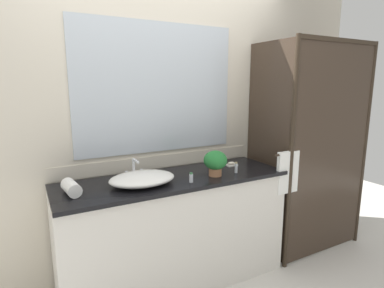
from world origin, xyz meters
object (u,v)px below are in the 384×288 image
(potted_plant, at_px, (215,161))
(amenity_bottle_lotion, at_px, (191,178))
(sink_basin, at_px, (142,179))
(soap_dish, at_px, (231,164))
(faucet, at_px, (134,171))
(rolled_towel_near_edge, at_px, (71,188))
(amenity_bottle_body_wash, at_px, (236,168))
(amenity_bottle_conditioner, at_px, (214,166))

(potted_plant, height_order, amenity_bottle_lotion, potted_plant)
(sink_basin, height_order, soap_dish, sink_basin)
(faucet, relative_size, rolled_towel_near_edge, 0.88)
(amenity_bottle_body_wash, height_order, rolled_towel_near_edge, rolled_towel_near_edge)
(potted_plant, bearing_deg, rolled_towel_near_edge, 174.94)
(soap_dish, height_order, rolled_towel_near_edge, rolled_towel_near_edge)
(soap_dish, relative_size, amenity_bottle_lotion, 1.36)
(sink_basin, bearing_deg, soap_dish, 7.76)
(amenity_bottle_conditioner, xyz_separation_m, rolled_towel_near_edge, (-1.14, -0.05, 0.01))
(amenity_bottle_lotion, height_order, amenity_bottle_conditioner, amenity_bottle_conditioner)
(potted_plant, distance_m, amenity_bottle_lotion, 0.27)
(potted_plant, xyz_separation_m, amenity_bottle_conditioner, (0.08, 0.15, -0.08))
(soap_dish, xyz_separation_m, rolled_towel_near_edge, (-1.35, -0.09, 0.03))
(faucet, xyz_separation_m, amenity_bottle_lotion, (0.33, -0.31, -0.02))
(faucet, distance_m, rolled_towel_near_edge, 0.50)
(sink_basin, height_order, faucet, faucet)
(amenity_bottle_lotion, bearing_deg, rolled_towel_near_edge, 169.44)
(potted_plant, relative_size, amenity_bottle_body_wash, 2.26)
(potted_plant, height_order, amenity_bottle_conditioner, potted_plant)
(amenity_bottle_lotion, bearing_deg, soap_dish, 24.56)
(amenity_bottle_conditioner, bearing_deg, potted_plant, -119.65)
(soap_dish, distance_m, rolled_towel_near_edge, 1.35)
(amenity_bottle_lotion, xyz_separation_m, rolled_towel_near_edge, (-0.81, 0.15, 0.01))
(faucet, bearing_deg, sink_basin, -90.00)
(sink_basin, height_order, amenity_bottle_lotion, sink_basin)
(amenity_bottle_body_wash, bearing_deg, amenity_bottle_lotion, -174.11)
(amenity_bottle_lotion, relative_size, amenity_bottle_conditioner, 0.96)
(potted_plant, xyz_separation_m, soap_dish, (0.29, 0.19, -0.10))
(rolled_towel_near_edge, bearing_deg, amenity_bottle_body_wash, -4.83)
(sink_basin, relative_size, potted_plant, 2.38)
(faucet, height_order, amenity_bottle_conditioner, faucet)
(soap_dish, relative_size, amenity_bottle_conditioner, 1.31)
(sink_basin, bearing_deg, amenity_bottle_body_wash, -6.02)
(potted_plant, relative_size, soap_dish, 2.01)
(soap_dish, xyz_separation_m, amenity_bottle_conditioner, (-0.21, -0.04, 0.02))
(potted_plant, relative_size, rolled_towel_near_edge, 1.04)
(amenity_bottle_lotion, bearing_deg, amenity_bottle_body_wash, 5.89)
(faucet, relative_size, amenity_bottle_lotion, 2.31)
(faucet, relative_size, potted_plant, 0.84)
(sink_basin, height_order, amenity_bottle_conditioner, sink_basin)
(sink_basin, xyz_separation_m, amenity_bottle_body_wash, (0.77, -0.08, -0.00))
(amenity_bottle_lotion, bearing_deg, sink_basin, 159.10)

